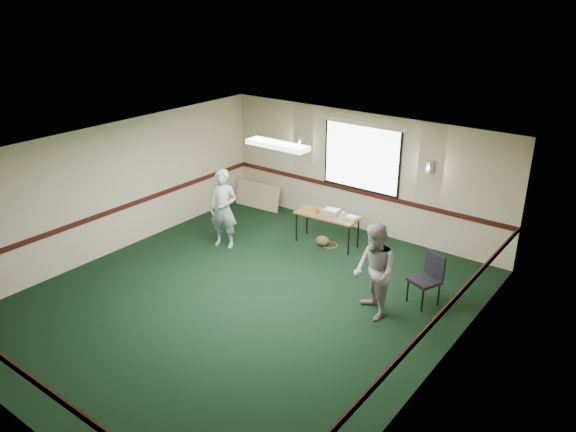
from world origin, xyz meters
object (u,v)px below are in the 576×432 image
Objects in this scene: projector at (332,212)px; conference_chair at (429,275)px; folding_table at (327,217)px; person_right at (374,272)px; person_left at (223,209)px.

conference_chair is at bearing -30.06° from projector.
conference_chair reaches higher than projector.
person_right is (2.17, -1.89, 0.19)m from folding_table.
person_left is 1.03× the size of person_right.
conference_chair is at bearing -23.18° from folding_table.
folding_table is 0.14m from projector.
projector is (0.06, 0.08, 0.10)m from folding_table.
person_right is (2.12, -1.96, 0.08)m from projector.
person_right reaches higher than projector.
projector is at bearing 176.04° from person_right.
person_right reaches higher than folding_table.
conference_chair reaches higher than folding_table.
folding_table is at bearing 177.91° from person_right.
conference_chair is 0.54× the size of person_left.
conference_chair is at bearing -11.53° from person_left.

